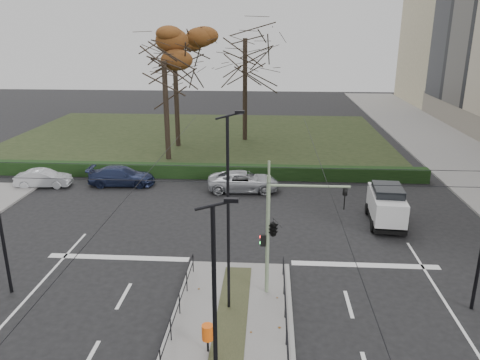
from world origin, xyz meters
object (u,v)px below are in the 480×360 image
Objects in this scene: parked_car_second at (43,178)px; bare_tree_near at (164,68)px; parked_car_third at (122,176)px; rust_tree at (174,44)px; traffic_light at (275,227)px; streetlamp_median_near at (216,340)px; white_van at (386,204)px; streetlamp_median_far at (229,214)px; bare_tree_center at (245,46)px; litter_bin at (208,333)px; parked_car_fourth at (244,181)px.

bare_tree_near is (7.35, 7.71, 7.05)m from parked_car_second.
rust_tree reaches higher than parked_car_third.
traffic_light is 17.83m from parked_car_third.
streetlamp_median_near is 30.31m from bare_tree_near.
white_van is (6.46, 8.08, -1.96)m from traffic_light.
streetlamp_median_far is 0.61× the size of bare_tree_center.
traffic_light is 1.36× the size of parked_car_second.
traffic_light is 0.65× the size of streetlamp_median_far.
bare_tree_near is at bearing -49.92° from parked_car_second.
parked_car_third is (-8.57, 17.91, -0.20)m from litter_bin.
streetlamp_median_near is 21.74m from parked_car_fourth.
litter_bin is at bearing -77.20° from rust_tree.
white_van reaches higher than litter_bin.
parked_car_fourth is at bearing 89.19° from litter_bin.
streetlamp_median_near is 1.54× the size of parked_car_third.
streetlamp_median_near is (-1.46, -8.22, 0.67)m from traffic_light.
parked_car_second is 0.77× the size of parked_car_fourth.
streetlamp_median_near is at bearing -160.01° from parked_car_third.
rust_tree is at bearing 90.76° from bare_tree_near.
parked_car_second is at bearing 124.71° from streetlamp_median_near.
litter_bin is 22.16m from parked_car_second.
bare_tree_near reaches higher than traffic_light.
bare_tree_center is (13.49, 15.45, 8.55)m from parked_car_second.
traffic_light is 0.71× the size of streetlamp_median_near.
bare_tree_near reaches higher than streetlamp_median_far.
streetlamp_median_far reaches higher than parked_car_second.
rust_tree is (-9.01, 25.60, 6.26)m from traffic_light.
parked_car_fourth is at bearing -47.79° from bare_tree_near.
white_van is at bearing -108.92° from parked_car_second.
parked_car_third is at bearing -99.00° from rust_tree.
parked_car_second is 14.25m from parked_car_fourth.
streetlamp_median_far is 23.55m from bare_tree_near.
rust_tree is (-7.23, 26.86, 5.25)m from streetlamp_median_far.
rust_tree is 0.94× the size of bare_tree_center.
bare_tree_center reaches higher than parked_car_third.
parked_car_fourth is at bearing 91.05° from streetlamp_median_far.
parked_car_second is (-14.83, 21.41, -3.19)m from streetlamp_median_near.
parked_car_third is (-10.86, 13.93, -2.47)m from traffic_light.
litter_bin is at bearing -147.06° from parked_car_second.
streetlamp_median_far is 0.73× the size of bare_tree_near.
bare_tree_near is at bearing -89.24° from rust_tree.
traffic_light is 2.40m from streetlamp_median_far.
parked_car_fourth is at bearing -60.52° from rust_tree.
streetlamp_median_far is at bearing 92.57° from streetlamp_median_near.
streetlamp_median_near is 1.90× the size of parked_car_second.
parked_car_fourth is 0.40× the size of rust_tree.
white_van is at bearing -39.74° from bare_tree_near.
parked_car_third is 1.10× the size of white_van.
rust_tree is 1.13× the size of bare_tree_near.
rust_tree reaches higher than parked_car_fourth.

